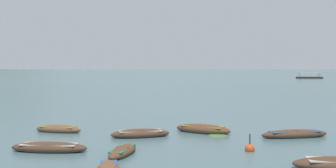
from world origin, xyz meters
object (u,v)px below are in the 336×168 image
Objects in this scene: rowboat_9 at (49,148)px; rowboat_3 at (294,134)px; rowboat_10 at (123,151)px; rowboat_0 at (203,129)px; rowboat_6 at (58,129)px; rowboat_4 at (140,134)px; ferry_0 at (309,77)px; mooring_buoy at (250,149)px.

rowboat_3 is at bearing 19.16° from rowboat_9.
rowboat_9 is 1.30× the size of rowboat_10.
rowboat_0 is 9.78m from rowboat_6.
rowboat_10 is at bearing -151.94° from rowboat_3.
rowboat_4 is at bearing -14.14° from rowboat_6.
rowboat_3 is 15.48m from rowboat_6.
rowboat_0 is 1.00× the size of rowboat_9.
ferry_0 is 140.31m from mooring_buoy.
rowboat_3 is 14.66m from rowboat_9.
ferry_0 reaches higher than rowboat_0.
mooring_buoy is at bearing -129.55° from rowboat_3.
rowboat_9 is at bearing -142.88° from rowboat_0.
rowboat_6 is 0.84× the size of rowboat_9.
mooring_buoy reaches higher than rowboat_9.
mooring_buoy is (12.04, -5.16, -0.07)m from rowboat_6.
rowboat_3 is 135.34m from ferry_0.
rowboat_4 is 0.96× the size of rowboat_9.
rowboat_10 is at bearing -6.79° from rowboat_9.
rowboat_4 is 1.24× the size of rowboat_10.
rowboat_0 is 5.84m from rowboat_3.
mooring_buoy is (-3.41, -4.13, -0.08)m from rowboat_3.
mooring_buoy is at bearing -108.31° from ferry_0.
rowboat_4 is (-9.65, -0.42, 0.01)m from rowboat_3.
rowboat_6 is 1.09× the size of rowboat_10.
rowboat_9 is (-4.19, -4.39, -0.00)m from rowboat_4.
mooring_buoy is at bearing 3.75° from rowboat_9.
rowboat_6 is 13.10m from mooring_buoy.
rowboat_10 is at bearing -169.93° from mooring_buoy.
rowboat_10 is (5.54, -6.31, -0.03)m from rowboat_6.
ferry_0 is (56.11, 128.05, 0.26)m from rowboat_6.
mooring_buoy reaches higher than rowboat_10.
rowboat_4 is 7.26m from mooring_buoy.
rowboat_3 is at bearing -107.48° from ferry_0.
rowboat_4 is 1.14× the size of rowboat_6.
rowboat_6 is at bearing 165.86° from rowboat_4.
rowboat_4 is 0.39× the size of ferry_0.
rowboat_0 reaches higher than rowboat_10.
rowboat_9 is at bearing -112.15° from ferry_0.
rowboat_0 is 10.25m from rowboat_9.
mooring_buoy reaches higher than rowboat_4.
mooring_buoy reaches higher than rowboat_3.
mooring_buoy is (6.25, -3.70, -0.08)m from rowboat_4.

